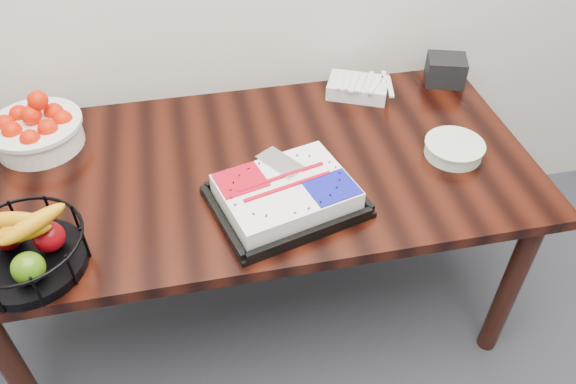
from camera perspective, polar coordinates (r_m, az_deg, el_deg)
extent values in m
cube|color=black|center=(1.85, -3.16, 2.43)|extent=(1.80, 0.90, 0.04)
cylinder|color=black|center=(1.98, -25.85, -16.26)|extent=(0.07, 0.07, 0.71)
cylinder|color=black|center=(2.45, -23.56, -1.50)|extent=(0.07, 0.07, 0.71)
cylinder|color=black|center=(2.13, 21.63, -8.92)|extent=(0.07, 0.07, 0.71)
cylinder|color=black|center=(2.57, 14.12, 3.58)|extent=(0.07, 0.07, 0.71)
cube|color=black|center=(1.68, -0.21, -1.09)|extent=(0.50, 0.43, 0.02)
cube|color=white|center=(1.66, -0.21, -0.04)|extent=(0.43, 0.37, 0.07)
cube|color=#A90318|center=(1.68, -4.47, 1.99)|extent=(0.17, 0.15, 0.00)
cube|color=#0D0F90|center=(1.60, 4.24, -0.36)|extent=(0.17, 0.15, 0.00)
cube|color=silver|center=(1.71, 0.08, 3.03)|extent=(0.14, 0.17, 0.00)
cylinder|color=white|center=(2.06, -24.04, 5.40)|extent=(0.28, 0.28, 0.09)
cylinder|color=white|center=(2.04, -24.36, 6.31)|extent=(0.31, 0.31, 0.01)
cylinder|color=black|center=(1.67, -24.70, -6.51)|extent=(0.30, 0.30, 0.03)
torus|color=black|center=(1.61, -25.62, -4.36)|extent=(0.32, 0.32, 0.01)
cylinder|color=white|center=(1.94, 16.48, 4.15)|extent=(0.19, 0.19, 0.04)
cylinder|color=white|center=(1.92, 16.62, 4.71)|extent=(0.20, 0.20, 0.01)
cube|color=silver|center=(2.17, 7.10, 10.47)|extent=(0.26, 0.22, 0.06)
cube|color=black|center=(2.30, 15.72, 11.85)|extent=(0.18, 0.16, 0.10)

